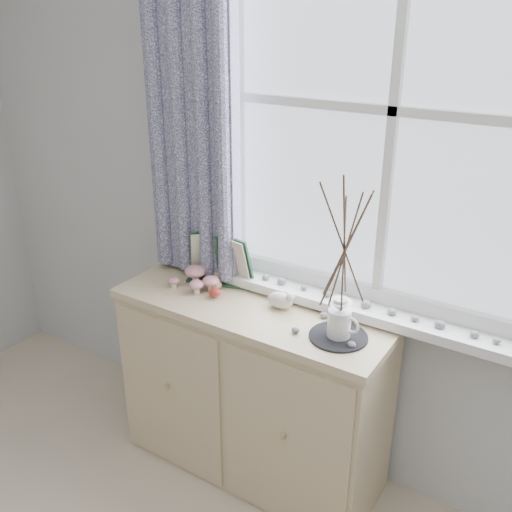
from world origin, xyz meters
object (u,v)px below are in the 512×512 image
at_px(sideboard, 252,389).
at_px(botanical_book, 216,260).
at_px(twig_pitcher, 345,244).
at_px(toadstool_cluster, 198,277).

bearing_deg(sideboard, botanical_book, 161.54).
distance_m(sideboard, twig_pitcher, 0.90).
relative_size(botanical_book, twig_pitcher, 0.52).
relative_size(sideboard, twig_pitcher, 1.82).
height_order(sideboard, twig_pitcher, twig_pitcher).
bearing_deg(toadstool_cluster, sideboard, -1.26).
bearing_deg(botanical_book, sideboard, -34.72).
relative_size(sideboard, toadstool_cluster, 5.38).
bearing_deg(sideboard, toadstool_cluster, 178.74).
bearing_deg(twig_pitcher, botanical_book, -179.03).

